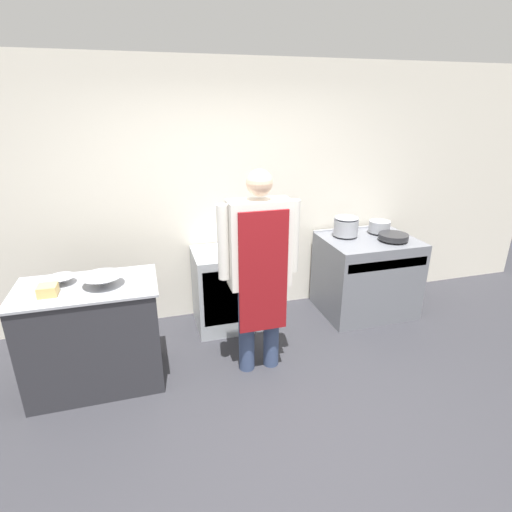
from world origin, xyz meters
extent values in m
plane|color=#2D2D33|center=(0.00, 0.00, 0.00)|extent=(14.00, 14.00, 0.00)
cube|color=silver|center=(0.00, 2.02, 1.35)|extent=(8.00, 0.05, 2.70)
cube|color=#2D2D33|center=(-1.40, 1.02, 0.45)|extent=(1.05, 0.62, 0.89)
cube|color=#9EA0A8|center=(-1.40, 1.02, 0.90)|extent=(1.10, 0.65, 0.02)
cube|color=slate|center=(1.45, 1.55, 0.44)|extent=(1.00, 0.79, 0.88)
cube|color=#9EA0A8|center=(1.45, 1.16, 0.72)|extent=(0.92, 0.03, 0.10)
cube|color=#9EA0A8|center=(1.45, 1.93, 0.89)|extent=(1.00, 0.03, 0.02)
cube|color=#A8ADB2|center=(-0.19, 1.67, 0.42)|extent=(0.56, 0.60, 0.84)
cube|color=silver|center=(-0.19, 1.38, 0.46)|extent=(0.48, 0.02, 0.59)
cylinder|color=#38476B|center=(-0.13, 0.85, 0.41)|extent=(0.14, 0.14, 0.83)
cylinder|color=#38476B|center=(0.10, 0.85, 0.41)|extent=(0.14, 0.14, 0.83)
cube|color=silver|center=(-0.02, 0.85, 1.19)|extent=(0.51, 0.22, 0.73)
cube|color=maroon|center=(-0.02, 0.73, 0.98)|extent=(0.41, 0.02, 1.04)
cylinder|color=silver|center=(-0.32, 0.85, 1.23)|extent=(0.09, 0.09, 0.62)
cylinder|color=silver|center=(0.28, 0.85, 1.23)|extent=(0.09, 0.09, 0.62)
sphere|color=beige|center=(-0.02, 0.85, 1.69)|extent=(0.21, 0.21, 0.21)
cone|color=#9EA0A8|center=(-1.27, 0.99, 0.96)|extent=(0.33, 0.33, 0.09)
cone|color=#9EA0A8|center=(-1.59, 1.12, 0.94)|extent=(0.21, 0.21, 0.06)
cube|color=#D8B266|center=(-1.65, 0.92, 0.95)|extent=(0.14, 0.14, 0.08)
cylinder|color=#9EA0A8|center=(1.23, 1.68, 0.99)|extent=(0.27, 0.27, 0.18)
ellipsoid|color=#9EA0A8|center=(1.23, 1.68, 1.09)|extent=(0.26, 0.26, 0.05)
cylinder|color=#262628|center=(1.65, 1.41, 0.93)|extent=(0.31, 0.31, 0.06)
cylinder|color=#9EA0A8|center=(1.65, 1.68, 0.96)|extent=(0.24, 0.24, 0.13)
camera|label=1|loc=(-0.89, -2.11, 2.26)|focal=28.00mm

